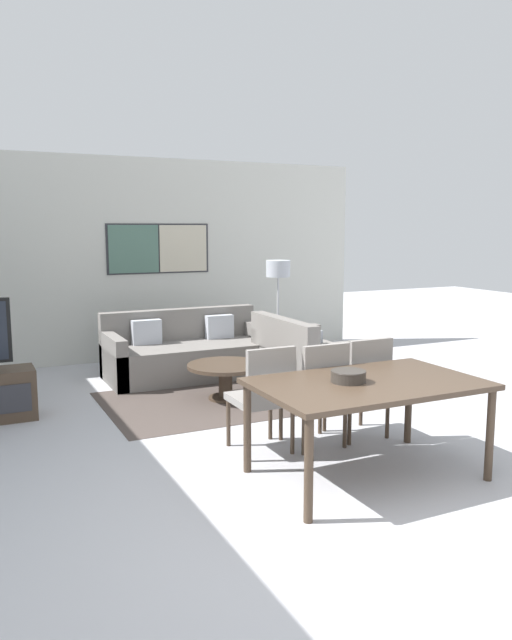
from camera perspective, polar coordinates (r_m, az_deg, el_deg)
The scene contains 12 objects.
ground_plane at distance 4.12m, azimuth 9.77°, elevation -18.30°, with size 24.00×24.00×0.00m, color #B2B2B7.
wall_back at distance 8.86m, azimuth -11.42°, elevation 5.44°, with size 7.05×0.09×2.80m.
area_rug at distance 6.82m, azimuth -2.80°, elevation -7.21°, with size 2.57×1.77×0.01m.
sofa_main at distance 7.87m, azimuth -6.28°, elevation -3.13°, with size 2.04×0.93×0.81m.
sofa_side at distance 7.41m, azimuth 4.58°, elevation -3.83°, with size 0.93×1.39×0.81m.
coffee_table at distance 6.75m, azimuth -2.81°, elevation -4.84°, with size 0.83×0.83×0.39m.
dining_table at distance 4.68m, azimuth 10.18°, elevation -6.31°, with size 1.65×1.03×0.73m.
dining_chair_left at distance 5.12m, azimuth 0.75°, elevation -6.64°, with size 0.46×0.46×0.90m.
dining_chair_centre at distance 5.29m, azimuth 5.66°, elevation -6.19°, with size 0.46×0.46×0.90m.
dining_chair_right at distance 5.57m, azimuth 9.62°, elevation -5.51°, with size 0.46×0.46×0.90m.
fruit_bowl at distance 4.61m, azimuth 8.44°, elevation -5.05°, with size 0.26×0.26×0.09m.
floor_lamp at distance 8.29m, azimuth 2.03°, elevation 3.87°, with size 0.32×0.32×1.42m.
Camera 1 is at (-2.16, -2.98, 1.85)m, focal length 35.00 mm.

